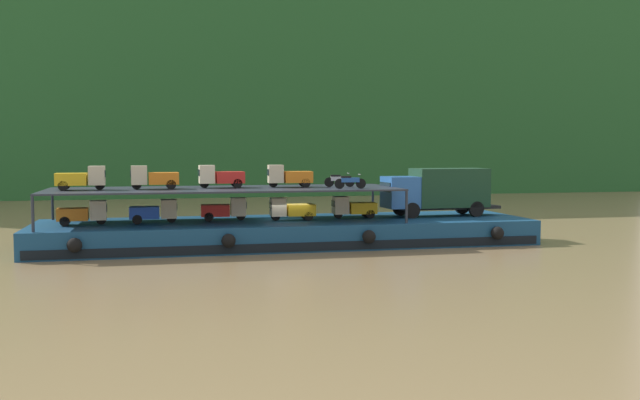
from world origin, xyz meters
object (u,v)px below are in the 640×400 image
(mini_truck_lower_mid, at_px, (225,209))
(mini_truck_upper_mid, at_px, (154,177))
(mini_truck_upper_fore, at_px, (221,176))
(covered_lorry, at_px, (438,190))
(mini_truck_lower_stern, at_px, (83,213))
(cargo_barge, at_px, (288,232))
(motorcycle_upper_centre, at_px, (339,180))
(mini_truck_upper_stern, at_px, (82,178))
(mini_truck_lower_aft, at_px, (154,211))
(mini_truck_lower_bow, at_px, (353,207))
(motorcycle_upper_port, at_px, (350,181))
(mini_truck_lower_fore, at_px, (292,209))
(mini_truck_upper_bow, at_px, (289,176))

(mini_truck_lower_mid, relative_size, mini_truck_upper_mid, 1.00)
(mini_truck_lower_mid, distance_m, mini_truck_upper_fore, 2.01)
(covered_lorry, relative_size, mini_truck_lower_stern, 2.83)
(cargo_barge, bearing_deg, motorcycle_upper_centre, 0.59)
(mini_truck_upper_stern, bearing_deg, mini_truck_lower_stern, -66.03)
(mini_truck_lower_aft, xyz_separation_m, mini_truck_lower_bow, (12.24, 0.32, 0.00))
(mini_truck_lower_stern, distance_m, mini_truck_lower_mid, 8.17)
(mini_truck_lower_mid, bearing_deg, mini_truck_upper_mid, -171.81)
(mini_truck_lower_stern, bearing_deg, mini_truck_lower_aft, 2.20)
(mini_truck_upper_fore, bearing_deg, covered_lorry, -0.96)
(mini_truck_upper_mid, bearing_deg, motorcycle_upper_centre, 0.26)
(covered_lorry, distance_m, mini_truck_upper_stern, 22.01)
(motorcycle_upper_centre, bearing_deg, mini_truck_upper_mid, -179.74)
(mini_truck_upper_stern, distance_m, mini_truck_upper_fore, 7.99)
(mini_truck_lower_bow, xyz_separation_m, mini_truck_upper_stern, (-16.25, -0.38, 2.00))
(mini_truck_upper_stern, xyz_separation_m, mini_truck_upper_fore, (7.96, 0.67, 0.00))
(covered_lorry, xyz_separation_m, mini_truck_lower_mid, (-13.80, 0.20, -1.00))
(motorcycle_upper_port, bearing_deg, mini_truck_upper_stern, 172.71)
(mini_truck_lower_stern, xyz_separation_m, mini_truck_upper_fore, (7.92, 0.77, 2.00))
(mini_truck_lower_fore, bearing_deg, mini_truck_upper_bow, 94.67)
(mini_truck_upper_bow, relative_size, motorcycle_upper_port, 1.46)
(mini_truck_upper_bow, bearing_deg, mini_truck_lower_mid, 176.81)
(mini_truck_upper_stern, relative_size, mini_truck_upper_bow, 0.99)
(mini_truck_lower_aft, distance_m, motorcycle_upper_port, 11.68)
(mini_truck_upper_stern, xyz_separation_m, motorcycle_upper_centre, (15.25, 0.09, -0.26))
(covered_lorry, relative_size, mini_truck_upper_bow, 2.85)
(covered_lorry, xyz_separation_m, mini_truck_lower_stern, (-21.94, -0.53, -1.00))
(mini_truck_lower_fore, distance_m, mini_truck_upper_bow, 2.08)
(mini_truck_lower_aft, relative_size, mini_truck_lower_mid, 0.99)
(covered_lorry, height_order, motorcycle_upper_centre, covered_lorry)
(mini_truck_upper_stern, height_order, mini_truck_upper_fore, same)
(mini_truck_upper_bow, bearing_deg, motorcycle_upper_centre, -6.00)
(covered_lorry, distance_m, mini_truck_upper_bow, 9.88)
(motorcycle_upper_centre, bearing_deg, cargo_barge, -179.41)
(mini_truck_upper_bow, bearing_deg, mini_truck_lower_stern, -177.57)
(cargo_barge, xyz_separation_m, mini_truck_upper_mid, (-7.96, -0.02, 3.44))
(mini_truck_upper_fore, xyz_separation_m, motorcycle_upper_centre, (7.29, -0.58, -0.26))
(mini_truck_lower_fore, bearing_deg, motorcycle_upper_centre, 4.25)
(motorcycle_upper_port, xyz_separation_m, motorcycle_upper_centre, (-0.13, 2.06, 0.00))
(mini_truck_lower_fore, xyz_separation_m, mini_truck_upper_mid, (-8.17, 0.18, 2.00))
(cargo_barge, distance_m, motorcycle_upper_centre, 4.57)
(covered_lorry, relative_size, mini_truck_upper_stern, 2.86)
(mini_truck_lower_mid, height_order, motorcycle_upper_port, motorcycle_upper_port)
(mini_truck_lower_aft, relative_size, mini_truck_upper_bow, 0.99)
(mini_truck_upper_stern, xyz_separation_m, mini_truck_upper_bow, (12.15, 0.42, 0.00))
(cargo_barge, bearing_deg, motorcycle_upper_port, -30.80)
(mini_truck_lower_aft, xyz_separation_m, motorcycle_upper_port, (11.37, -2.03, 1.74))
(mini_truck_lower_aft, distance_m, motorcycle_upper_centre, 11.37)
(covered_lorry, bearing_deg, motorcycle_upper_port, -159.93)
(mini_truck_upper_stern, xyz_separation_m, mini_truck_upper_mid, (4.02, 0.04, 0.00))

